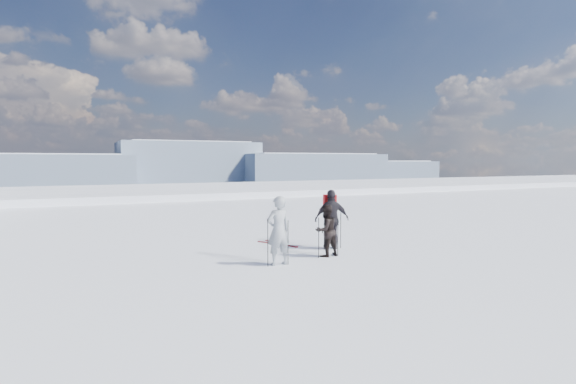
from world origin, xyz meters
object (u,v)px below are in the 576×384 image
skier_dark (326,231)px  skier_pack (332,219)px  skier_grey (278,231)px  skis_loose (279,244)px

skier_dark → skier_pack: size_ratio=0.81×
skier_grey → skier_pack: (2.51, 1.35, 0.01)m
skier_grey → skis_loose: size_ratio=1.15×
skier_grey → skier_pack: skier_pack is taller
skis_loose → skier_dark: bearing=-78.7°
skier_grey → skier_pack: bearing=-155.3°
skis_loose → skier_grey: bearing=-114.4°
skier_grey → skier_dark: 1.80m
skier_dark → skis_loose: 2.55m
skier_pack → skis_loose: (-1.24, 1.45, -0.95)m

